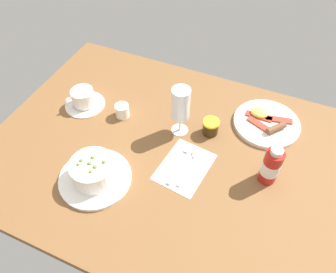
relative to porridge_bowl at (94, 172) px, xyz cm
name	(u,v)px	position (x,y,z in cm)	size (l,w,h in cm)	color
ground_plane	(161,152)	(13.14, 18.33, -5.11)	(110.00, 84.00, 3.00)	brown
porridge_bowl	(94,172)	(0.00, 0.00, 0.00)	(21.47, 21.47, 8.53)	white
cutlery_setting	(185,166)	(22.63, 15.15, -3.36)	(15.76, 19.76, 0.90)	white
coffee_cup	(83,99)	(-20.60, 25.84, -0.65)	(14.21, 14.21, 6.66)	white
creamer_jug	(122,110)	(-5.48, 26.72, -1.18)	(5.23, 5.52, 5.31)	white
wine_glass	(181,105)	(15.46, 28.23, 7.86)	(5.94, 5.94, 17.77)	white
jam_jar	(211,127)	(25.13, 31.32, -0.89)	(5.46, 5.46, 5.37)	#37250C
sauce_bottle_red	(271,166)	(46.36, 20.58, 2.67)	(5.35, 5.35, 13.75)	#B21E19
breakfast_plate	(266,122)	(41.47, 42.42, -2.65)	(22.36, 22.36, 3.70)	white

